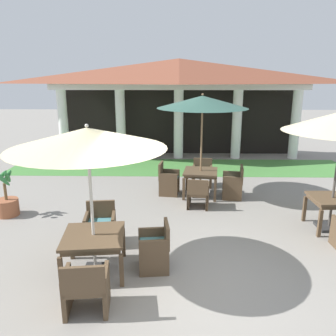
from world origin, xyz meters
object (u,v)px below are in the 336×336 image
Objects in this scene: patio_chair_mid_left_north at (202,173)px; patio_chair_mid_left_west at (168,180)px; patio_chair_near_foreground_south at (86,287)px; patio_chair_mid_left_south at (198,193)px; patio_chair_near_foreground_east at (155,247)px; patio_table_mid_right at (332,202)px; patio_table_near_foreground at (94,239)px; patio_table_mid_left at (201,174)px; patio_umbrella_near_foreground at (87,139)px; patio_umbrella_mid_left at (202,103)px; patio_chair_mid_left_east at (234,183)px; patio_chair_near_foreground_north at (100,225)px; potted_palm_left_edge at (7,203)px.

patio_chair_mid_left_west is (-1.05, -0.80, 0.03)m from patio_chair_mid_left_north.
patio_chair_near_foreground_south is 0.92× the size of patio_chair_mid_left_west.
patio_chair_mid_left_north is 1.03× the size of patio_chair_mid_left_south.
patio_chair_near_foreground_east reaches higher than patio_table_mid_right.
patio_table_near_foreground is 1.10× the size of patio_table_mid_left.
patio_chair_near_foreground_east is at bearing -100.30° from patio_chair_mid_left_south.
patio_table_mid_right is at bearing 20.76° from patio_umbrella_near_foreground.
patio_umbrella_mid_left reaches higher than patio_chair_mid_left_north.
patio_chair_mid_left_east is at bearing 90.00° from patio_chair_mid_left_west.
patio_chair_near_foreground_east is (0.93, 1.18, 0.00)m from patio_chair_near_foreground_south.
patio_chair_near_foreground_north reaches higher than patio_chair_mid_left_north.
patio_chair_near_foreground_south is at bearing -4.16° from patio_chair_mid_left_west.
patio_chair_near_foreground_south is at bearing 77.98° from patio_chair_mid_left_north.
patio_umbrella_near_foreground is 2.23m from patio_chair_near_foreground_south.
patio_umbrella_near_foreground is 0.91× the size of patio_umbrella_mid_left.
patio_umbrella_near_foreground is at bearing 90.00° from patio_chair_near_foreground_north.
potted_palm_left_edge reaches higher than patio_chair_near_foreground_east.
patio_umbrella_near_foreground is at bearing -159.24° from patio_table_mid_right.
patio_table_mid_left is 0.36× the size of patio_umbrella_mid_left.
patio_umbrella_near_foreground reaches higher than patio_table_mid_right.
patio_table_mid_left is (2.12, 3.96, -1.72)m from patio_umbrella_near_foreground.
patio_table_mid_right is (2.63, -3.04, 0.24)m from patio_chair_mid_left_north.
patio_chair_mid_left_south is at bearing 45.15° from patio_chair_mid_left_west.
patio_chair_near_foreground_east is 0.68× the size of potted_palm_left_edge.
patio_chair_mid_left_west is at bearing 73.75° from patio_umbrella_near_foreground.
patio_chair_near_foreground_north is 0.90× the size of patio_chair_mid_left_west.
patio_umbrella_near_foreground is 4.19m from potted_palm_left_edge.
potted_palm_left_edge is at bearing 175.58° from patio_table_mid_right.
patio_umbrella_near_foreground reaches higher than patio_chair_near_foreground_east.
potted_palm_left_edge is at bearing 33.83° from patio_chair_mid_left_north.
patio_chair_mid_left_west is 4.26m from potted_palm_left_edge.
patio_table_mid_left is at bearing 61.91° from patio_table_near_foreground.
patio_chair_mid_left_north is at bearing 45.08° from patio_chair_mid_left_east.
potted_palm_left_edge is (-7.61, 0.59, -0.31)m from patio_table_mid_right.
patio_umbrella_near_foreground is 2.83× the size of patio_table_mid_right.
patio_chair_near_foreground_north is 1.00× the size of patio_chair_mid_left_north.
patio_chair_near_foreground_east is (1.05, 0.12, -1.95)m from patio_umbrella_near_foreground.
potted_palm_left_edge is (-2.61, 1.38, -0.06)m from patio_chair_near_foreground_north.
patio_chair_mid_left_north is 5.54m from potted_palm_left_edge.
potted_palm_left_edge is (-2.73, 2.43, -2.04)m from patio_umbrella_near_foreground.
patio_umbrella_mid_left is at bearing 61.69° from patio_chair_near_foreground_south.
potted_palm_left_edge is at bearing -162.49° from patio_table_mid_left.
patio_table_mid_right is at bearing -15.01° from patio_chair_mid_left_south.
patio_table_near_foreground is 1.36× the size of patio_chair_mid_left_north.
patio_chair_near_foreground_east is 0.95× the size of patio_chair_mid_left_east.
patio_umbrella_near_foreground is at bearing 90.00° from patio_chair_near_foreground_south.
patio_chair_near_foreground_north is at bearing -27.86° from potted_palm_left_edge.
patio_chair_mid_left_south is at bearing -24.54° from patio_chair_near_foreground_east.
patio_table_near_foreground is 1.08m from patio_chair_near_foreground_east.
patio_chair_mid_left_east reaches higher than patio_table_mid_left.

